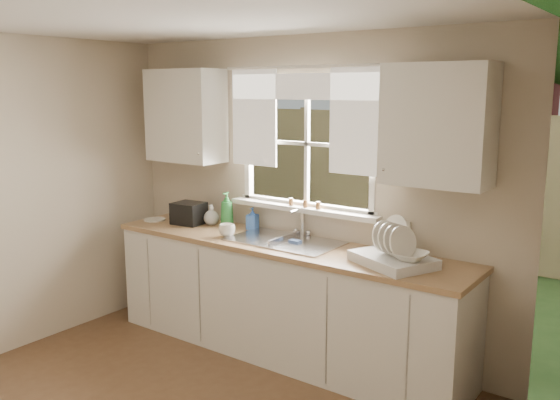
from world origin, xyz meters
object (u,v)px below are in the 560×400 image
Objects in this scene: dish_rack at (393,255)px; soap_bottle_a at (227,209)px; cup at (227,230)px; black_appliance at (189,213)px.

soap_bottle_a is at bearing 173.03° from dish_rack.
cup is 0.60m from black_appliance.
soap_bottle_a is at bearing 14.21° from black_appliance.
cup is (0.24, -0.28, -0.10)m from soap_bottle_a.
cup is (-1.42, -0.08, -0.01)m from dish_rack.
black_appliance reaches higher than cup.
black_appliance is (-0.34, -0.12, -0.06)m from soap_bottle_a.
black_appliance is at bearing -167.48° from soap_bottle_a.
cup is at bearing -57.11° from soap_bottle_a.
soap_bottle_a is 2.29× the size of cup.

